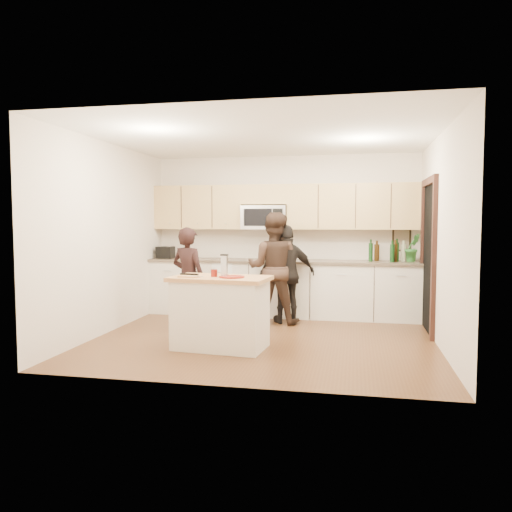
% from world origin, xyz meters
% --- Properties ---
extents(floor, '(4.50, 4.50, 0.00)m').
position_xyz_m(floor, '(0.00, 0.00, 0.00)').
color(floor, '#51321B').
rests_on(floor, ground).
extents(room_shell, '(4.52, 4.02, 2.71)m').
position_xyz_m(room_shell, '(0.00, 0.00, 1.73)').
color(room_shell, beige).
rests_on(room_shell, ground).
extents(back_cabinetry, '(4.50, 0.66, 0.94)m').
position_xyz_m(back_cabinetry, '(0.00, 1.69, 0.47)').
color(back_cabinetry, silver).
rests_on(back_cabinetry, ground).
extents(upper_cabinetry, '(4.50, 0.33, 0.75)m').
position_xyz_m(upper_cabinetry, '(0.03, 1.83, 1.84)').
color(upper_cabinetry, tan).
rests_on(upper_cabinetry, ground).
extents(microwave, '(0.76, 0.41, 0.40)m').
position_xyz_m(microwave, '(-0.31, 1.80, 1.65)').
color(microwave, silver).
rests_on(microwave, ground).
extents(doorway, '(0.06, 1.25, 2.20)m').
position_xyz_m(doorway, '(2.23, 0.90, 1.16)').
color(doorway, black).
rests_on(doorway, ground).
extents(framed_picture, '(0.30, 0.03, 0.38)m').
position_xyz_m(framed_picture, '(1.95, 1.98, 1.28)').
color(framed_picture, black).
rests_on(framed_picture, ground).
extents(dish_towel, '(0.34, 0.60, 0.48)m').
position_xyz_m(dish_towel, '(-0.95, 1.50, 0.80)').
color(dish_towel, white).
rests_on(dish_towel, ground).
extents(island, '(1.26, 0.81, 0.90)m').
position_xyz_m(island, '(-0.44, -0.59, 0.45)').
color(island, silver).
rests_on(island, ground).
extents(red_plate, '(0.31, 0.31, 0.02)m').
position_xyz_m(red_plate, '(-0.27, -0.66, 0.91)').
color(red_plate, maroon).
rests_on(red_plate, island).
extents(box_grater, '(0.09, 0.07, 0.26)m').
position_xyz_m(box_grater, '(-0.39, -0.59, 1.05)').
color(box_grater, silver).
rests_on(box_grater, red_plate).
extents(drink_glass, '(0.08, 0.08, 0.09)m').
position_xyz_m(drink_glass, '(-0.51, -0.62, 0.95)').
color(drink_glass, maroon).
rests_on(drink_glass, island).
extents(cutting_board, '(0.26, 0.18, 0.02)m').
position_xyz_m(cutting_board, '(-0.80, -0.73, 0.91)').
color(cutting_board, '#B2824A').
rests_on(cutting_board, island).
extents(tongs, '(0.24, 0.05, 0.02)m').
position_xyz_m(tongs, '(-0.83, -0.63, 0.93)').
color(tongs, black).
rests_on(tongs, cutting_board).
extents(knife, '(0.20, 0.04, 0.01)m').
position_xyz_m(knife, '(-0.69, -0.77, 0.92)').
color(knife, silver).
rests_on(knife, cutting_board).
extents(toaster, '(0.28, 0.24, 0.21)m').
position_xyz_m(toaster, '(-2.05, 1.67, 1.04)').
color(toaster, black).
rests_on(toaster, back_cabinetry).
extents(bottle_cluster, '(0.60, 0.30, 0.37)m').
position_xyz_m(bottle_cluster, '(1.75, 1.71, 1.11)').
color(bottle_cluster, black).
rests_on(bottle_cluster, back_cabinetry).
extents(orchid, '(0.31, 0.29, 0.45)m').
position_xyz_m(orchid, '(2.10, 1.72, 1.17)').
color(orchid, '#2C6C2B').
rests_on(orchid, back_cabinetry).
extents(woman_left, '(0.63, 0.51, 1.50)m').
position_xyz_m(woman_left, '(-1.19, 0.40, 0.75)').
color(woman_left, black).
rests_on(woman_left, ground).
extents(woman_center, '(0.86, 0.68, 1.72)m').
position_xyz_m(woman_center, '(-0.04, 1.06, 0.86)').
color(woman_center, '#312018').
rests_on(woman_center, ground).
extents(woman_right, '(0.97, 0.73, 1.53)m').
position_xyz_m(woman_right, '(0.17, 1.13, 0.77)').
color(woman_right, black).
rests_on(woman_right, ground).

